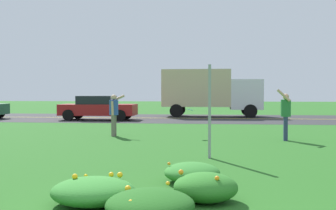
# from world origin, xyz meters

# --- Properties ---
(ground_plane) EXTENTS (120.00, 120.00, 0.00)m
(ground_plane) POSITION_xyz_m (0.00, 11.14, 0.00)
(ground_plane) COLOR #26601E
(highway_strip) EXTENTS (120.00, 9.12, 0.01)m
(highway_strip) POSITION_xyz_m (0.00, 22.27, 0.00)
(highway_strip) COLOR #2D2D30
(highway_strip) RESTS_ON ground
(highway_center_stripe) EXTENTS (120.00, 0.16, 0.00)m
(highway_center_stripe) POSITION_xyz_m (0.00, 22.27, 0.01)
(highway_center_stripe) COLOR yellow
(highway_center_stripe) RESTS_ON ground
(daylily_clump_mid_left) EXTENTS (0.98, 0.90, 0.46)m
(daylily_clump_mid_left) POSITION_xyz_m (0.92, 2.40, 0.22)
(daylily_clump_mid_left) COLOR #2D7526
(daylily_clump_mid_left) RESTS_ON ground
(daylily_clump_mid_right) EXTENTS (1.03, 1.09, 0.36)m
(daylily_clump_mid_right) POSITION_xyz_m (0.65, 3.72, 0.18)
(daylily_clump_mid_right) COLOR #337F2D
(daylily_clump_mid_right) RESTS_ON ground
(daylily_clump_front_right) EXTENTS (1.25, 1.15, 0.45)m
(daylily_clump_front_right) POSITION_xyz_m (-0.73, 2.06, 0.20)
(daylily_clump_front_right) COLOR #337F2D
(daylily_clump_front_right) RESTS_ON ground
(daylily_clump_mid_center) EXTENTS (1.18, 1.20, 0.40)m
(daylily_clump_mid_center) POSITION_xyz_m (0.21, 1.46, 0.19)
(daylily_clump_mid_center) COLOR #1E5619
(daylily_clump_mid_center) RESTS_ON ground
(sign_post_near_path) EXTENTS (0.07, 0.10, 2.36)m
(sign_post_near_path) POSITION_xyz_m (0.94, 6.56, 1.18)
(sign_post_near_path) COLOR #93969B
(sign_post_near_path) RESTS_ON ground
(person_thrower_blue_shirt) EXTENTS (0.56, 0.51, 1.58)m
(person_thrower_blue_shirt) POSITION_xyz_m (-2.70, 11.38, 0.94)
(person_thrower_blue_shirt) COLOR #2D4C9E
(person_thrower_blue_shirt) RESTS_ON ground
(person_catcher_green_shirt) EXTENTS (0.51, 0.51, 1.78)m
(person_catcher_green_shirt) POSITION_xyz_m (3.52, 10.62, 0.97)
(person_catcher_green_shirt) COLOR #287038
(person_catcher_green_shirt) RESTS_ON ground
(frisbee_pale_blue) EXTENTS (0.25, 0.25, 0.11)m
(frisbee_pale_blue) POSITION_xyz_m (0.19, 11.27, 1.02)
(frisbee_pale_blue) COLOR #ADD6E5
(car_red_center_left) EXTENTS (4.50, 2.00, 1.45)m
(car_red_center_left) POSITION_xyz_m (-5.85, 20.22, 0.74)
(car_red_center_left) COLOR maroon
(car_red_center_left) RESTS_ON ground
(box_truck_white) EXTENTS (6.70, 2.46, 3.20)m
(box_truck_white) POSITION_xyz_m (0.82, 24.33, 1.80)
(box_truck_white) COLOR silver
(box_truck_white) RESTS_ON ground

